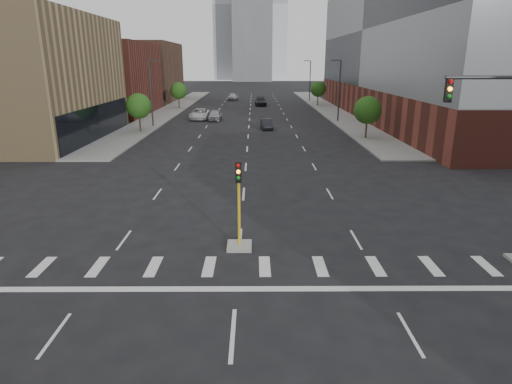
{
  "coord_description": "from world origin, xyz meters",
  "views": [
    {
      "loc": [
        0.73,
        -10.39,
        8.81
      ],
      "look_at": [
        0.82,
        10.26,
        2.5
      ],
      "focal_mm": 30.0,
      "sensor_mm": 36.0,
      "label": 1
    }
  ],
  "objects_px": {
    "median_traffic_signal": "(239,230)",
    "car_far_left": "(200,114)",
    "car_near_left": "(215,115)",
    "car_mid_right": "(267,124)",
    "car_deep_right": "(261,102)",
    "car_distant": "(233,97)"
  },
  "relations": [
    {
      "from": "car_mid_right",
      "to": "car_deep_right",
      "type": "distance_m",
      "value": 32.46
    },
    {
      "from": "car_near_left",
      "to": "car_deep_right",
      "type": "distance_m",
      "value": 24.77
    },
    {
      "from": "median_traffic_signal",
      "to": "car_deep_right",
      "type": "relative_size",
      "value": 0.77
    },
    {
      "from": "car_mid_right",
      "to": "car_deep_right",
      "type": "relative_size",
      "value": 0.73
    },
    {
      "from": "car_near_left",
      "to": "car_mid_right",
      "type": "height_order",
      "value": "car_near_left"
    },
    {
      "from": "car_far_left",
      "to": "car_distant",
      "type": "distance_m",
      "value": 35.38
    },
    {
      "from": "median_traffic_signal",
      "to": "car_deep_right",
      "type": "xyz_separation_m",
      "value": [
        2.1,
        71.45,
        -0.14
      ]
    },
    {
      "from": "car_far_left",
      "to": "car_deep_right",
      "type": "height_order",
      "value": "car_far_left"
    },
    {
      "from": "median_traffic_signal",
      "to": "car_deep_right",
      "type": "height_order",
      "value": "median_traffic_signal"
    },
    {
      "from": "car_far_left",
      "to": "median_traffic_signal",
      "type": "bearing_deg",
      "value": -79.48
    },
    {
      "from": "car_near_left",
      "to": "car_deep_right",
      "type": "xyz_separation_m",
      "value": [
        7.44,
        23.63,
        0.02
      ]
    },
    {
      "from": "car_mid_right",
      "to": "car_deep_right",
      "type": "bearing_deg",
      "value": 86.95
    },
    {
      "from": "car_near_left",
      "to": "car_mid_right",
      "type": "bearing_deg",
      "value": -47.6
    },
    {
      "from": "car_near_left",
      "to": "car_distant",
      "type": "relative_size",
      "value": 0.98
    },
    {
      "from": "car_near_left",
      "to": "median_traffic_signal",
      "type": "bearing_deg",
      "value": -82.64
    },
    {
      "from": "car_near_left",
      "to": "car_distant",
      "type": "xyz_separation_m",
      "value": [
        1.12,
        36.53,
        0.02
      ]
    },
    {
      "from": "car_mid_right",
      "to": "car_deep_right",
      "type": "height_order",
      "value": "car_deep_right"
    },
    {
      "from": "median_traffic_signal",
      "to": "car_near_left",
      "type": "bearing_deg",
      "value": 96.37
    },
    {
      "from": "car_mid_right",
      "to": "car_far_left",
      "type": "distance_m",
      "value": 14.52
    },
    {
      "from": "car_distant",
      "to": "median_traffic_signal",
      "type": "bearing_deg",
      "value": -81.22
    },
    {
      "from": "median_traffic_signal",
      "to": "car_far_left",
      "type": "distance_m",
      "value": 49.8
    },
    {
      "from": "car_deep_right",
      "to": "car_distant",
      "type": "xyz_separation_m",
      "value": [
        -6.33,
        12.9,
        -0.0
      ]
    }
  ]
}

